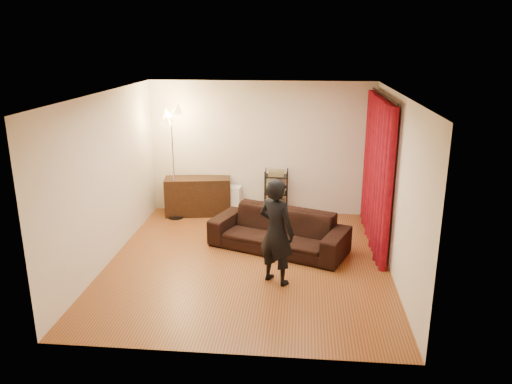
# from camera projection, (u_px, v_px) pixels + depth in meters

# --- Properties ---
(floor) EXTENTS (5.00, 5.00, 0.00)m
(floor) POSITION_uv_depth(u_px,v_px,m) (248.00, 262.00, 8.12)
(floor) COLOR brown
(floor) RESTS_ON ground
(ceiling) EXTENTS (5.00, 5.00, 0.00)m
(ceiling) POSITION_uv_depth(u_px,v_px,m) (247.00, 94.00, 7.33)
(ceiling) COLOR white
(ceiling) RESTS_ON ground
(wall_back) EXTENTS (5.00, 0.00, 5.00)m
(wall_back) POSITION_uv_depth(u_px,v_px,m) (261.00, 149.00, 10.10)
(wall_back) COLOR beige
(wall_back) RESTS_ON ground
(wall_front) EXTENTS (5.00, 0.00, 5.00)m
(wall_front) POSITION_uv_depth(u_px,v_px,m) (222.00, 245.00, 5.34)
(wall_front) COLOR beige
(wall_front) RESTS_ON ground
(wall_left) EXTENTS (0.00, 5.00, 5.00)m
(wall_left) POSITION_uv_depth(u_px,v_px,m) (107.00, 178.00, 7.92)
(wall_left) COLOR beige
(wall_left) RESTS_ON ground
(wall_right) EXTENTS (0.00, 5.00, 5.00)m
(wall_right) POSITION_uv_depth(u_px,v_px,m) (396.00, 186.00, 7.52)
(wall_right) COLOR beige
(wall_right) RESTS_ON ground
(curtain_rod) EXTENTS (0.04, 2.65, 0.04)m
(curtain_rod) POSITION_uv_depth(u_px,v_px,m) (384.00, 95.00, 8.24)
(curtain_rod) COLOR black
(curtain_rod) RESTS_ON wall_right
(curtain) EXTENTS (0.22, 2.65, 2.55)m
(curtain) POSITION_uv_depth(u_px,v_px,m) (377.00, 172.00, 8.62)
(curtain) COLOR maroon
(curtain) RESTS_ON ground
(sofa) EXTENTS (2.50, 1.69, 0.68)m
(sofa) POSITION_uv_depth(u_px,v_px,m) (278.00, 231.00, 8.51)
(sofa) COLOR black
(sofa) RESTS_ON ground
(person) EXTENTS (0.70, 0.63, 1.59)m
(person) POSITION_uv_depth(u_px,v_px,m) (276.00, 232.00, 7.22)
(person) COLOR black
(person) RESTS_ON ground
(media_cabinet) EXTENTS (1.39, 0.69, 0.77)m
(media_cabinet) POSITION_uv_depth(u_px,v_px,m) (198.00, 196.00, 10.24)
(media_cabinet) COLOR black
(media_cabinet) RESTS_ON ground
(storage_boxes) EXTENTS (0.41, 0.35, 0.60)m
(storage_boxes) POSITION_uv_depth(u_px,v_px,m) (233.00, 201.00, 10.23)
(storage_boxes) COLOR silver
(storage_boxes) RESTS_ON ground
(wire_shelf) EXTENTS (0.50, 0.40, 0.97)m
(wire_shelf) POSITION_uv_depth(u_px,v_px,m) (276.00, 193.00, 10.11)
(wire_shelf) COLOR black
(wire_shelf) RESTS_ON ground
(floor_lamp) EXTENTS (0.47, 0.47, 2.23)m
(floor_lamp) POSITION_uv_depth(u_px,v_px,m) (173.00, 164.00, 9.82)
(floor_lamp) COLOR silver
(floor_lamp) RESTS_ON ground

